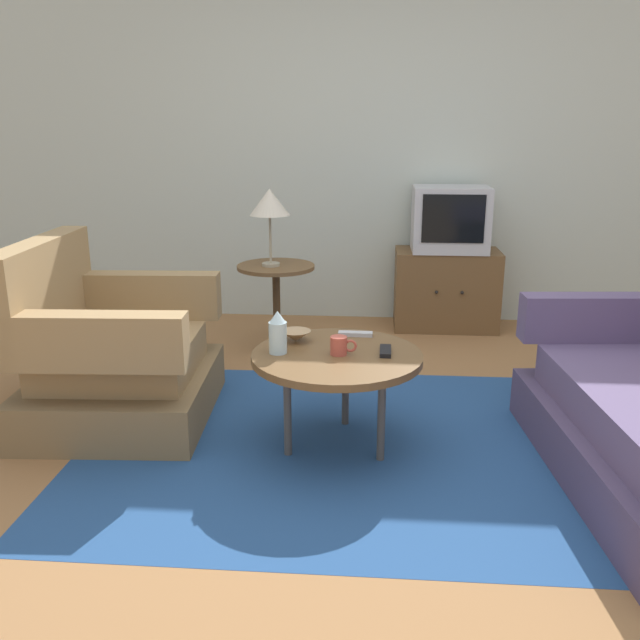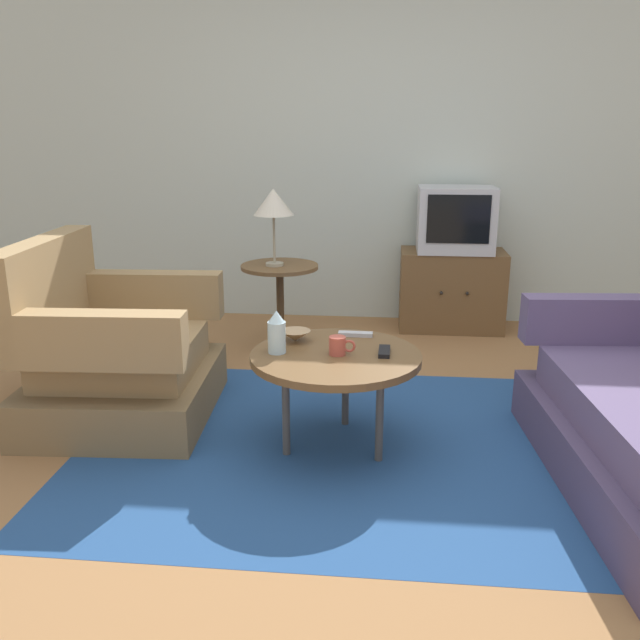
{
  "view_description": "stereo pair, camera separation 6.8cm",
  "coord_description": "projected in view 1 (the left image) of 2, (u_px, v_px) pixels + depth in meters",
  "views": [
    {
      "loc": [
        0.05,
        -2.85,
        1.48
      ],
      "look_at": [
        -0.2,
        0.31,
        0.55
      ],
      "focal_mm": 37.67,
      "sensor_mm": 36.0,
      "label": 1
    },
    {
      "loc": [
        0.12,
        -2.85,
        1.48
      ],
      "look_at": [
        -0.2,
        0.31,
        0.55
      ],
      "focal_mm": 37.67,
      "sensor_mm": 36.0,
      "label": 2
    }
  ],
  "objects": [
    {
      "name": "side_table",
      "position": [
        276.0,
        290.0,
        4.43
      ],
      "size": [
        0.51,
        0.51,
        0.59
      ],
      "color": "brown",
      "rests_on": "ground"
    },
    {
      "name": "armchair",
      "position": [
        110.0,
        359.0,
        3.46
      ],
      "size": [
        0.93,
        1.03,
        0.93
      ],
      "rotation": [
        0.0,
        0.0,
        -1.52
      ],
      "color": "brown",
      "rests_on": "ground"
    },
    {
      "name": "vase",
      "position": [
        278.0,
        333.0,
        3.06
      ],
      "size": [
        0.08,
        0.08,
        0.2
      ],
      "color": "silver",
      "rests_on": "coffee_table"
    },
    {
      "name": "coffee_table",
      "position": [
        337.0,
        360.0,
        3.1
      ],
      "size": [
        0.79,
        0.79,
        0.47
      ],
      "color": "brown",
      "rests_on": "ground"
    },
    {
      "name": "back_wall",
      "position": [
        367.0,
        142.0,
        5.03
      ],
      "size": [
        9.0,
        0.12,
        2.7
      ],
      "primitive_type": "cube",
      "color": "#B2BCB2",
      "rests_on": "ground"
    },
    {
      "name": "bowl",
      "position": [
        296.0,
        336.0,
        3.25
      ],
      "size": [
        0.15,
        0.15,
        0.05
      ],
      "color": "tan",
      "rests_on": "coffee_table"
    },
    {
      "name": "tv_remote_dark",
      "position": [
        385.0,
        351.0,
        3.09
      ],
      "size": [
        0.06,
        0.15,
        0.02
      ],
      "rotation": [
        0.0,
        0.0,
        4.69
      ],
      "color": "black",
      "rests_on": "coffee_table"
    },
    {
      "name": "mug",
      "position": [
        340.0,
        346.0,
        3.06
      ],
      "size": [
        0.12,
        0.08,
        0.09
      ],
      "color": "#B74C3D",
      "rests_on": "coffee_table"
    },
    {
      "name": "area_rug",
      "position": [
        336.0,
        445.0,
        3.22
      ],
      "size": [
        2.42,
        1.94,
        0.0
      ],
      "primitive_type": "cube",
      "color": "navy",
      "rests_on": "ground"
    },
    {
      "name": "television",
      "position": [
        450.0,
        219.0,
        4.83
      ],
      "size": [
        0.54,
        0.4,
        0.46
      ],
      "color": "#B7B7BC",
      "rests_on": "tv_stand"
    },
    {
      "name": "table_lamp",
      "position": [
        270.0,
        204.0,
        4.24
      ],
      "size": [
        0.26,
        0.26,
        0.49
      ],
      "color": "#9E937A",
      "rests_on": "side_table"
    },
    {
      "name": "ground_plane",
      "position": [
        356.0,
        452.0,
        3.15
      ],
      "size": [
        16.0,
        16.0,
        0.0
      ],
      "primitive_type": "plane",
      "color": "olive"
    },
    {
      "name": "tv_remote_silver",
      "position": [
        355.0,
        334.0,
        3.34
      ],
      "size": [
        0.17,
        0.05,
        0.02
      ],
      "rotation": [
        0.0,
        0.0,
        3.12
      ],
      "color": "#B2B2B7",
      "rests_on": "coffee_table"
    },
    {
      "name": "tv_stand",
      "position": [
        446.0,
        289.0,
        5.0
      ],
      "size": [
        0.76,
        0.43,
        0.59
      ],
      "color": "brown",
      "rests_on": "ground"
    }
  ]
}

